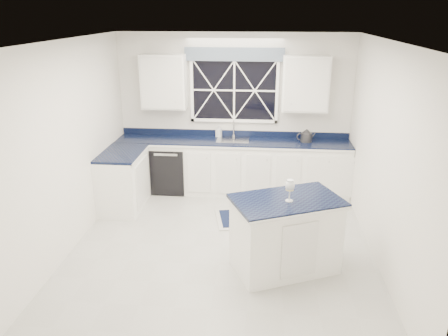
# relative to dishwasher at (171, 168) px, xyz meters

# --- Properties ---
(ground) EXTENTS (4.50, 4.50, 0.00)m
(ground) POSITION_rel_dishwasher_xyz_m (1.10, -1.95, -0.41)
(ground) COLOR #A7A7A3
(ground) RESTS_ON ground
(back_wall) EXTENTS (4.00, 0.10, 2.70)m
(back_wall) POSITION_rel_dishwasher_xyz_m (1.10, 0.30, 0.94)
(back_wall) COLOR silver
(back_wall) RESTS_ON ground
(base_cabinets) EXTENTS (3.99, 1.60, 0.90)m
(base_cabinets) POSITION_rel_dishwasher_xyz_m (0.77, -0.17, 0.04)
(base_cabinets) COLOR white
(base_cabinets) RESTS_ON ground
(countertop) EXTENTS (3.98, 0.64, 0.04)m
(countertop) POSITION_rel_dishwasher_xyz_m (1.10, 0.00, 0.51)
(countertop) COLOR black
(countertop) RESTS_ON base_cabinets
(dishwasher) EXTENTS (0.60, 0.58, 0.82)m
(dishwasher) POSITION_rel_dishwasher_xyz_m (0.00, 0.00, 0.00)
(dishwasher) COLOR black
(dishwasher) RESTS_ON ground
(window) EXTENTS (1.65, 0.09, 1.26)m
(window) POSITION_rel_dishwasher_xyz_m (1.10, 0.25, 1.42)
(window) COLOR black
(window) RESTS_ON ground
(upper_cabinets) EXTENTS (3.10, 0.34, 0.90)m
(upper_cabinets) POSITION_rel_dishwasher_xyz_m (1.10, 0.13, 1.49)
(upper_cabinets) COLOR white
(upper_cabinets) RESTS_ON ground
(faucet) EXTENTS (0.05, 0.20, 0.30)m
(faucet) POSITION_rel_dishwasher_xyz_m (1.10, 0.19, 0.69)
(faucet) COLOR #ACACAE
(faucet) RESTS_ON countertop
(island) EXTENTS (1.46, 1.21, 0.94)m
(island) POSITION_rel_dishwasher_xyz_m (1.92, -2.38, 0.06)
(island) COLOR white
(island) RESTS_ON ground
(rug) EXTENTS (1.31, 0.96, 0.02)m
(rug) POSITION_rel_dishwasher_xyz_m (1.53, -1.03, -0.40)
(rug) COLOR #ABABA6
(rug) RESTS_ON ground
(kettle) EXTENTS (0.31, 0.21, 0.22)m
(kettle) POSITION_rel_dishwasher_xyz_m (2.34, 0.04, 0.63)
(kettle) COLOR #323235
(kettle) RESTS_ON countertop
(wine_glass) EXTENTS (0.11, 0.11, 0.26)m
(wine_glass) POSITION_rel_dishwasher_xyz_m (1.94, -2.44, 0.71)
(wine_glass) COLOR silver
(wine_glass) RESTS_ON island
(soap_bottle) EXTENTS (0.11, 0.11, 0.21)m
(soap_bottle) POSITION_rel_dishwasher_xyz_m (0.84, 0.22, 0.63)
(soap_bottle) COLOR silver
(soap_bottle) RESTS_ON countertop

